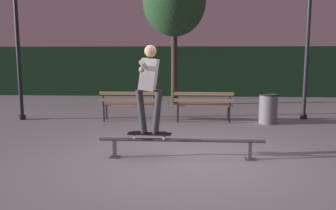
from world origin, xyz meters
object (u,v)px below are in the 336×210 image
(park_bench_left_center, at_px, (203,103))
(trash_can, at_px, (268,108))
(skateboard, at_px, (149,134))
(lamp_post_left, at_px, (17,31))
(skateboarder, at_px, (149,82))
(park_bench_leftmost, at_px, (129,102))
(tree_behind_benches, at_px, (174,2))
(grind_rail, at_px, (181,143))
(lamp_post_right, at_px, (308,32))

(park_bench_left_center, bearing_deg, trash_can, -2.92)
(skateboard, relative_size, lamp_post_left, 0.20)
(skateboarder, height_order, park_bench_leftmost, skateboarder)
(park_bench_leftmost, xyz_separation_m, tree_behind_benches, (1.10, 3.41, 3.18))
(park_bench_leftmost, bearing_deg, skateboarder, -74.77)
(tree_behind_benches, bearing_deg, skateboarder, -91.32)
(grind_rail, xyz_separation_m, tree_behind_benches, (-0.41, 6.88, 3.43))
(grind_rail, xyz_separation_m, lamp_post_left, (-4.64, 3.56, 2.20))
(park_bench_leftmost, relative_size, tree_behind_benches, 0.32)
(park_bench_left_center, xyz_separation_m, tree_behind_benches, (-0.94, 3.41, 3.18))
(tree_behind_benches, height_order, lamp_post_left, tree_behind_benches)
(park_bench_left_center, bearing_deg, tree_behind_benches, 105.46)
(grind_rail, xyz_separation_m, lamp_post_right, (3.45, 4.13, 2.20))
(skateboard, height_order, park_bench_left_center, park_bench_left_center)
(trash_can, bearing_deg, park_bench_left_center, 177.08)
(lamp_post_right, relative_size, trash_can, 4.88)
(tree_behind_benches, distance_m, lamp_post_left, 5.51)
(lamp_post_left, bearing_deg, tree_behind_benches, 38.07)
(park_bench_left_center, height_order, lamp_post_right, lamp_post_right)
(skateboarder, relative_size, park_bench_left_center, 0.97)
(grind_rail, relative_size, skateboard, 3.72)
(skateboard, height_order, park_bench_leftmost, park_bench_leftmost)
(park_bench_left_center, bearing_deg, lamp_post_right, 12.82)
(park_bench_left_center, relative_size, lamp_post_left, 0.41)
(skateboard, xyz_separation_m, lamp_post_right, (4.02, 4.13, 2.04))
(skateboard, xyz_separation_m, skateboarder, (0.00, -0.00, 0.94))
(grind_rail, distance_m, tree_behind_benches, 7.70)
(lamp_post_right, height_order, trash_can, lamp_post_right)
(lamp_post_left, bearing_deg, skateboarder, -41.20)
(tree_behind_benches, xyz_separation_m, lamp_post_left, (-4.23, -3.31, -1.24))
(skateboard, height_order, skateboarder, skateboarder)
(skateboarder, relative_size, lamp_post_left, 0.40)
(skateboard, bearing_deg, tree_behind_benches, 88.65)
(park_bench_left_center, height_order, lamp_post_left, lamp_post_left)
(lamp_post_right, relative_size, lamp_post_left, 1.00)
(skateboarder, bearing_deg, lamp_post_right, 45.77)
(skateboard, relative_size, trash_can, 0.99)
(grind_rail, bearing_deg, park_bench_left_center, 81.26)
(grind_rail, xyz_separation_m, park_bench_left_center, (0.53, 3.46, 0.25))
(park_bench_leftmost, xyz_separation_m, lamp_post_left, (-3.13, 0.10, 1.94))
(skateboard, distance_m, park_bench_left_center, 3.64)
(grind_rail, distance_m, trash_can, 4.07)
(skateboard, distance_m, lamp_post_right, 6.11)
(skateboarder, distance_m, park_bench_left_center, 3.73)
(tree_behind_benches, xyz_separation_m, lamp_post_right, (3.86, -2.75, -1.24))
(lamp_post_left, relative_size, trash_can, 4.88)
(lamp_post_right, bearing_deg, park_bench_leftmost, -172.38)
(park_bench_left_center, distance_m, lamp_post_left, 5.53)
(grind_rail, distance_m, park_bench_left_center, 3.51)
(park_bench_leftmost, distance_m, lamp_post_left, 3.68)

